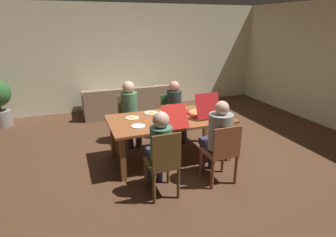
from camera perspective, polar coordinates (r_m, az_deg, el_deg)
ground_plane at (r=4.78m, az=0.42°, el=-8.23°), size 20.00×20.00×0.00m
back_wall at (r=7.50m, az=-8.91°, el=12.50°), size 7.80×0.12×2.69m
side_wall_right at (r=7.39m, az=27.33°, el=10.53°), size 0.12×5.68×2.69m
dining_table at (r=4.51m, az=0.44°, el=-0.86°), size 2.00×1.06×0.73m
chair_0 at (r=3.95m, az=11.23°, el=-7.01°), size 0.44×0.42×0.91m
person_0 at (r=3.96m, az=10.38°, el=-3.23°), size 0.34×0.56×1.22m
chair_1 at (r=5.35m, az=-8.14°, el=0.24°), size 0.38×0.46×0.90m
person_1 at (r=5.15m, az=-7.91°, el=2.22°), size 0.30×0.50×1.21m
chair_2 at (r=3.57m, az=-0.92°, el=-9.25°), size 0.40×0.45×0.95m
person_2 at (r=3.62m, az=-1.76°, el=-5.59°), size 0.29×0.49×1.17m
chair_3 at (r=5.53m, az=0.97°, el=1.16°), size 0.45×0.39×0.86m
person_3 at (r=5.34m, az=1.59°, el=2.59°), size 0.29×0.52×1.16m
pizza_box_0 at (r=4.24m, az=0.31°, el=-0.35°), size 0.38×0.59×0.35m
pizza_box_1 at (r=4.67m, az=6.93°, el=1.49°), size 0.42×0.57×0.41m
plate_0 at (r=4.51m, az=-7.51°, el=0.19°), size 0.22×0.22×0.03m
plate_1 at (r=4.15m, az=-6.24°, el=-1.58°), size 0.21×0.21×0.01m
plate_2 at (r=4.74m, az=-3.57°, el=1.24°), size 0.23×0.23×0.03m
drinking_glass_0 at (r=4.43m, az=9.75°, el=0.40°), size 0.08×0.08×0.12m
drinking_glass_1 at (r=4.78m, az=0.09°, el=2.14°), size 0.06×0.06×0.13m
couch at (r=7.08m, az=-8.75°, el=3.16°), size 2.12×0.89×0.73m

